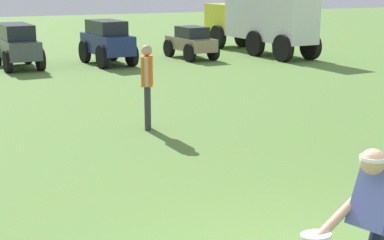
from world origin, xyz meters
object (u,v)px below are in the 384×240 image
at_px(frisbee_in_flight, 316,235).
at_px(teammate_midfield, 147,79).
at_px(frisbee_thrower, 376,218).
at_px(parked_car_slot_e, 191,42).
at_px(box_truck, 260,20).
at_px(parked_car_slot_c, 17,44).
at_px(parked_car_slot_d, 107,41).

bearing_deg(frisbee_in_flight, teammate_midfield, 82.68).
xyz_separation_m(frisbee_thrower, parked_car_slot_e, (4.82, 15.02, -0.23)).
xyz_separation_m(frisbee_in_flight, box_truck, (8.28, 15.30, 0.49)).
distance_m(teammate_midfield, parked_car_slot_c, 8.86).
height_order(frisbee_in_flight, parked_car_slot_e, parked_car_slot_e).
distance_m(frisbee_in_flight, box_truck, 17.40).
relative_size(parked_car_slot_c, box_truck, 0.41).
relative_size(frisbee_thrower, teammate_midfield, 0.91).
bearing_deg(parked_car_slot_e, parked_car_slot_c, 178.30).
bearing_deg(teammate_midfield, box_truck, 50.03).
bearing_deg(box_truck, parked_car_slot_c, -179.23).
bearing_deg(frisbee_thrower, teammate_midfield, 87.90).
height_order(frisbee_thrower, parked_car_slot_c, frisbee_thrower).
bearing_deg(box_truck, parked_car_slot_d, -175.25).
height_order(frisbee_in_flight, parked_car_slot_d, parked_car_slot_d).
height_order(parked_car_slot_e, box_truck, box_truck).
bearing_deg(parked_car_slot_c, parked_car_slot_e, -1.70).
distance_m(parked_car_slot_d, parked_car_slot_e, 3.03).
bearing_deg(parked_car_slot_c, parked_car_slot_d, -7.72).
bearing_deg(box_truck, frisbee_thrower, -116.67).
bearing_deg(parked_car_slot_c, frisbee_thrower, -86.44).
bearing_deg(parked_car_slot_e, frisbee_in_flight, -109.82).
bearing_deg(frisbee_thrower, parked_car_slot_d, 83.04).
distance_m(frisbee_thrower, parked_car_slot_c, 15.22).
bearing_deg(parked_car_slot_d, teammate_midfield, -100.61).
bearing_deg(parked_car_slot_e, box_truck, 5.71).
bearing_deg(teammate_midfield, frisbee_thrower, -92.10).
distance_m(frisbee_in_flight, parked_car_slot_e, 15.96).
relative_size(teammate_midfield, parked_car_slot_e, 0.69).
bearing_deg(frisbee_in_flight, box_truck, 61.59).
bearing_deg(box_truck, parked_car_slot_e, -174.29).
bearing_deg(frisbee_in_flight, frisbee_thrower, -0.66).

